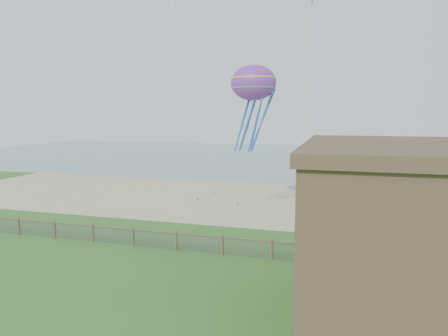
{
  "coord_description": "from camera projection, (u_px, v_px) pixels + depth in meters",
  "views": [
    {
      "loc": [
        6.53,
        -16.34,
        8.35
      ],
      "look_at": [
        -0.46,
        8.0,
        5.04
      ],
      "focal_mm": 32.0,
      "sensor_mm": 36.0,
      "label": 1
    }
  ],
  "objects": [
    {
      "name": "chainlink_fence",
      "position": [
        222.0,
        246.0,
        24.09
      ],
      "size": [
        36.2,
        0.2,
        1.25
      ],
      "primitive_type": null,
      "color": "#4B392A",
      "rests_on": "ground"
    },
    {
      "name": "ocean",
      "position": [
        304.0,
        157.0,
        81.34
      ],
      "size": [
        160.0,
        68.0,
        0.02
      ],
      "primitive_type": "cube",
      "color": "slate",
      "rests_on": "ground"
    },
    {
      "name": "sand_beach",
      "position": [
        267.0,
        201.0,
        39.41
      ],
      "size": [
        72.0,
        20.0,
        0.02
      ],
      "primitive_type": "cube",
      "color": "tan",
      "rests_on": "ground"
    },
    {
      "name": "picnic_table",
      "position": [
        327.0,
        266.0,
        21.25
      ],
      "size": [
        1.98,
        1.58,
        0.78
      ],
      "primitive_type": null,
      "rotation": [
        0.0,
        0.0,
        0.1
      ],
      "color": "brown",
      "rests_on": "ground"
    },
    {
      "name": "octopus_kite",
      "position": [
        253.0,
        107.0,
        32.96
      ],
      "size": [
        4.28,
        3.57,
        7.57
      ],
      "primitive_type": null,
      "rotation": [
        0.0,
        0.0,
        -0.3
      ],
      "color": "#D5215A"
    },
    {
      "name": "ground",
      "position": [
        186.0,
        298.0,
        18.44
      ],
      "size": [
        160.0,
        160.0,
        0.0
      ],
      "primitive_type": "plane",
      "color": "#316021",
      "rests_on": "ground"
    }
  ]
}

